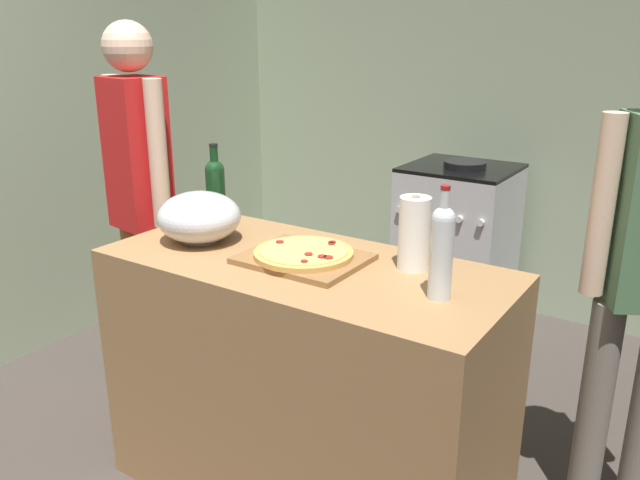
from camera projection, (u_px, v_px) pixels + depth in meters
name	position (u px, v px, depth m)	size (l,w,h in m)	color
ground_plane	(358.00, 401.00, 3.07)	(4.02, 3.50, 0.02)	#3F3833
kitchen_wall_rear	(490.00, 94.00, 3.84)	(4.02, 0.10, 2.60)	#99A889
kitchen_wall_left	(88.00, 99.00, 3.58)	(0.10, 3.50, 2.60)	#99A889
counter	(305.00, 383.00, 2.32)	(1.40, 0.64, 0.93)	#9E7247
cutting_board	(304.00, 259.00, 2.18)	(0.40, 0.32, 0.02)	olive
pizza	(304.00, 253.00, 2.17)	(0.34, 0.34, 0.03)	tan
mixing_bowl	(199.00, 217.00, 2.36)	(0.30, 0.30, 0.19)	#B2B2B7
paper_towel_roll	(414.00, 233.00, 2.08)	(0.10, 0.10, 0.24)	white
wine_bottle_dark	(442.00, 248.00, 1.84)	(0.07, 0.07, 0.34)	silver
wine_bottle_amber	(215.00, 186.00, 2.64)	(0.08, 0.08, 0.31)	#143819
stove	(456.00, 244.00, 3.78)	(0.59, 0.58, 0.98)	#B7B7BC
person_in_stripes	(141.00, 193.00, 2.80)	(0.39, 0.24, 1.71)	#D88C4C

